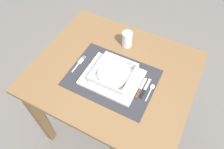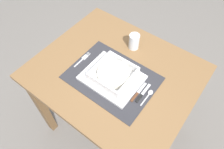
{
  "view_description": "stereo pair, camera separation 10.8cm",
  "coord_description": "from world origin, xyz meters",
  "px_view_note": "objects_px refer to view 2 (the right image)",
  "views": [
    {
      "loc": [
        0.31,
        -0.61,
        1.63
      ],
      "look_at": [
        0.01,
        -0.05,
        0.76
      ],
      "focal_mm": 33.61,
      "sensor_mm": 36.0,
      "label": 1
    },
    {
      "loc": [
        0.4,
        -0.55,
        1.63
      ],
      "look_at": [
        0.01,
        -0.05,
        0.76
      ],
      "focal_mm": 33.61,
      "sensor_mm": 36.0,
      "label": 2
    }
  ],
  "objects_px": {
    "dining_table": "(115,82)",
    "drinking_glass": "(134,42)",
    "bread_knife": "(138,93)",
    "porridge_bowl": "(113,75)",
    "spoon": "(149,94)",
    "butter_knife": "(142,94)",
    "fork": "(83,59)"
  },
  "relations": [
    {
      "from": "fork",
      "to": "butter_knife",
      "type": "xyz_separation_m",
      "value": [
        0.39,
        0.0,
        0.0
      ]
    },
    {
      "from": "fork",
      "to": "drinking_glass",
      "type": "distance_m",
      "value": 0.31
    },
    {
      "from": "butter_knife",
      "to": "porridge_bowl",
      "type": "bearing_deg",
      "value": -176.19
    },
    {
      "from": "drinking_glass",
      "to": "bread_knife",
      "type": "bearing_deg",
      "value": -52.65
    },
    {
      "from": "butter_knife",
      "to": "bread_knife",
      "type": "relative_size",
      "value": 0.96
    },
    {
      "from": "porridge_bowl",
      "to": "bread_knife",
      "type": "distance_m",
      "value": 0.15
    },
    {
      "from": "dining_table",
      "to": "fork",
      "type": "distance_m",
      "value": 0.23
    },
    {
      "from": "bread_knife",
      "to": "drinking_glass",
      "type": "height_order",
      "value": "drinking_glass"
    },
    {
      "from": "spoon",
      "to": "butter_knife",
      "type": "bearing_deg",
      "value": -146.34
    },
    {
      "from": "fork",
      "to": "spoon",
      "type": "distance_m",
      "value": 0.42
    },
    {
      "from": "dining_table",
      "to": "butter_knife",
      "type": "relative_size",
      "value": 6.73
    },
    {
      "from": "porridge_bowl",
      "to": "drinking_glass",
      "type": "xyz_separation_m",
      "value": [
        -0.04,
        0.26,
        0.0
      ]
    },
    {
      "from": "spoon",
      "to": "drinking_glass",
      "type": "bearing_deg",
      "value": 133.08
    },
    {
      "from": "drinking_glass",
      "to": "dining_table",
      "type": "bearing_deg",
      "value": -85.0
    },
    {
      "from": "bread_knife",
      "to": "fork",
      "type": "bearing_deg",
      "value": -176.62
    },
    {
      "from": "butter_knife",
      "to": "dining_table",
      "type": "bearing_deg",
      "value": 168.67
    },
    {
      "from": "spoon",
      "to": "bread_knife",
      "type": "distance_m",
      "value": 0.06
    },
    {
      "from": "dining_table",
      "to": "fork",
      "type": "xyz_separation_m",
      "value": [
        -0.19,
        -0.04,
        0.12
      ]
    },
    {
      "from": "bread_knife",
      "to": "porridge_bowl",
      "type": "bearing_deg",
      "value": -175.05
    },
    {
      "from": "dining_table",
      "to": "drinking_glass",
      "type": "distance_m",
      "value": 0.26
    },
    {
      "from": "porridge_bowl",
      "to": "drinking_glass",
      "type": "distance_m",
      "value": 0.26
    },
    {
      "from": "dining_table",
      "to": "drinking_glass",
      "type": "height_order",
      "value": "drinking_glass"
    },
    {
      "from": "butter_knife",
      "to": "bread_knife",
      "type": "distance_m",
      "value": 0.02
    },
    {
      "from": "dining_table",
      "to": "bread_knife",
      "type": "relative_size",
      "value": 6.45
    },
    {
      "from": "bread_knife",
      "to": "dining_table",
      "type": "bearing_deg",
      "value": 168.63
    },
    {
      "from": "porridge_bowl",
      "to": "butter_knife",
      "type": "relative_size",
      "value": 1.51
    },
    {
      "from": "porridge_bowl",
      "to": "fork",
      "type": "distance_m",
      "value": 0.22
    },
    {
      "from": "spoon",
      "to": "butter_knife",
      "type": "relative_size",
      "value": 0.83
    },
    {
      "from": "spoon",
      "to": "butter_knife",
      "type": "height_order",
      "value": "spoon"
    },
    {
      "from": "porridge_bowl",
      "to": "drinking_glass",
      "type": "relative_size",
      "value": 2.05
    },
    {
      "from": "fork",
      "to": "bread_knife",
      "type": "distance_m",
      "value": 0.37
    },
    {
      "from": "porridge_bowl",
      "to": "fork",
      "type": "xyz_separation_m",
      "value": [
        -0.22,
        0.01,
        -0.04
      ]
    }
  ]
}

